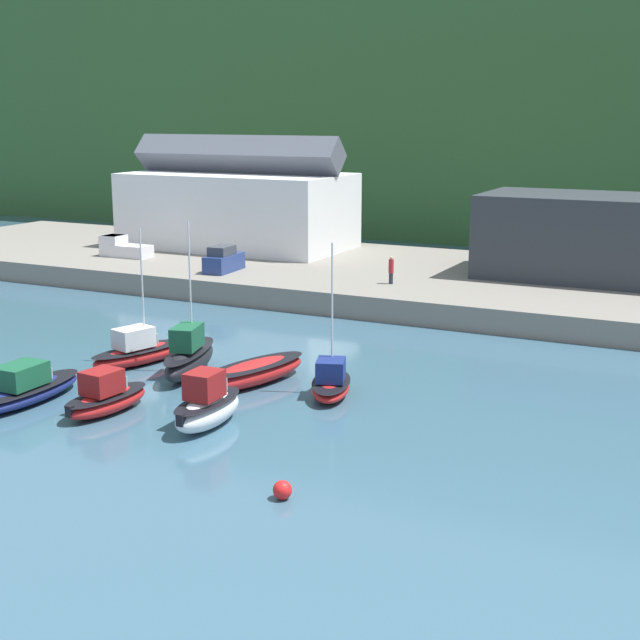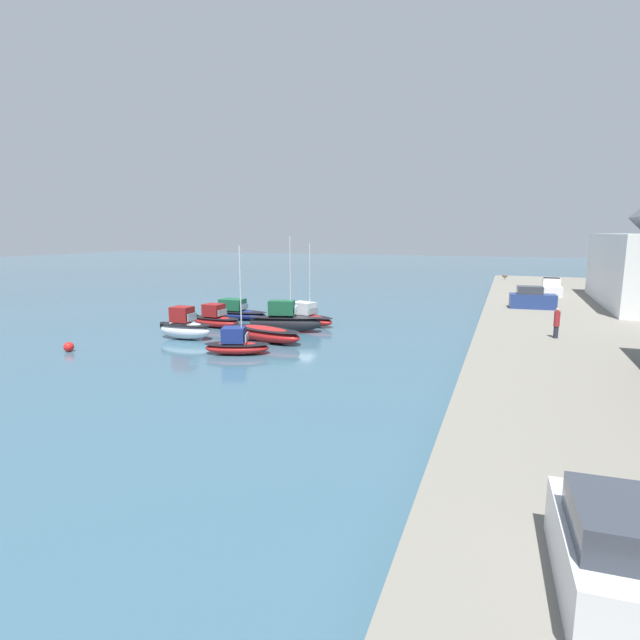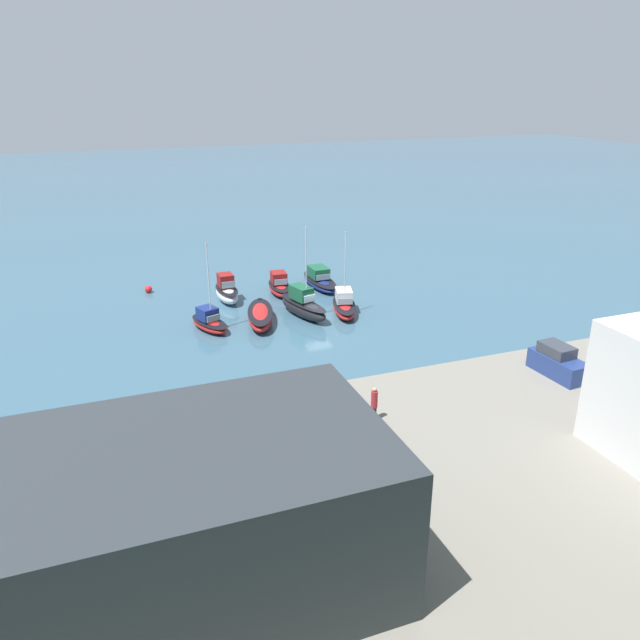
{
  "view_description": "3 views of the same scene",
  "coord_description": "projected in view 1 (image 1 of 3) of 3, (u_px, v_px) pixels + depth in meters",
  "views": [
    {
      "loc": [
        29.3,
        -41.44,
        14.53
      ],
      "look_at": [
        4.46,
        8.43,
        1.57
      ],
      "focal_mm": 50.0,
      "sensor_mm": 36.0,
      "label": 1
    },
    {
      "loc": [
        41.91,
        17.75,
        9.03
      ],
      "look_at": [
        3.14,
        3.12,
        1.75
      ],
      "focal_mm": 28.0,
      "sensor_mm": 36.0,
      "label": 2
    },
    {
      "loc": [
        18.89,
        50.71,
        20.97
      ],
      "look_at": [
        1.54,
        4.91,
        1.94
      ],
      "focal_mm": 35.0,
      "sensor_mm": 36.0,
      "label": 3
    }
  ],
  "objects": [
    {
      "name": "ground_plane",
      "position": [
        188.0,
        368.0,
        52.14
      ],
      "size": [
        320.0,
        320.0,
        0.0
      ],
      "primitive_type": "plane",
      "color": "#385B70"
    },
    {
      "name": "hillside_backdrop",
      "position": [
        533.0,
        98.0,
        119.56
      ],
      "size": [
        240.0,
        54.26,
        33.07
      ],
      "color": "#335B2D",
      "rests_on": "ground_plane"
    },
    {
      "name": "quay_promenade",
      "position": [
        375.0,
        276.0,
        76.42
      ],
      "size": [
        98.81,
        24.7,
        1.76
      ],
      "color": "gray",
      "rests_on": "ground_plane"
    },
    {
      "name": "harbor_clubhouse",
      "position": [
        238.0,
        206.0,
        86.28
      ],
      "size": [
        21.66,
        11.38,
        10.78
      ],
      "color": "white",
      "rests_on": "quay_promenade"
    },
    {
      "name": "yacht_club_building",
      "position": [
        610.0,
        238.0,
        69.46
      ],
      "size": [
        19.74,
        9.54,
        6.56
      ],
      "color": "#2D3338",
      "rests_on": "quay_promenade"
    },
    {
      "name": "moored_boat_0",
      "position": [
        138.0,
        351.0,
        52.65
      ],
      "size": [
        3.81,
        6.7,
        8.06
      ],
      "rotation": [
        0.0,
        0.0,
        -0.29
      ],
      "color": "red",
      "rests_on": "ground_plane"
    },
    {
      "name": "moored_boat_1",
      "position": [
        189.0,
        356.0,
        50.48
      ],
      "size": [
        3.6,
        7.01,
        8.72
      ],
      "rotation": [
        0.0,
        0.0,
        0.27
      ],
      "color": "black",
      "rests_on": "ground_plane"
    },
    {
      "name": "moored_boat_2",
      "position": [
        254.0,
        372.0,
        48.85
      ],
      "size": [
        4.12,
        7.7,
        1.28
      ],
      "rotation": [
        0.0,
        0.0,
        -0.26
      ],
      "color": "red",
      "rests_on": "ground_plane"
    },
    {
      "name": "moored_boat_3",
      "position": [
        331.0,
        382.0,
        46.77
      ],
      "size": [
        3.55,
        5.28,
        8.08
      ],
      "rotation": [
        0.0,
        0.0,
        0.35
      ],
      "color": "red",
      "rests_on": "ground_plane"
    },
    {
      "name": "moored_boat_4",
      "position": [
        26.0,
        389.0,
        45.66
      ],
      "size": [
        2.51,
        7.26,
        2.12
      ],
      "rotation": [
        0.0,
        0.0,
        0.01
      ],
      "color": "navy",
      "rests_on": "ground_plane"
    },
    {
      "name": "moored_boat_5",
      "position": [
        106.0,
        397.0,
        44.12
      ],
      "size": [
        2.55,
        5.34,
        2.24
      ],
      "rotation": [
        0.0,
        0.0,
        -0.09
      ],
      "color": "red",
      "rests_on": "ground_plane"
    },
    {
      "name": "moored_boat_6",
      "position": [
        207.0,
        406.0,
        42.05
      ],
      "size": [
        2.08,
        4.96,
        2.79
      ],
      "rotation": [
        0.0,
        0.0,
        0.03
      ],
      "color": "silver",
      "rests_on": "ground_plane"
    },
    {
      "name": "parked_car_1",
      "position": [
        224.0,
        260.0,
        73.5
      ],
      "size": [
        2.09,
        4.31,
        2.16
      ],
      "rotation": [
        0.0,
        0.0,
        0.07
      ],
      "color": "navy",
      "rests_on": "quay_promenade"
    },
    {
      "name": "pickup_truck_0",
      "position": [
        122.0,
        248.0,
        81.25
      ],
      "size": [
        4.75,
        2.04,
        1.9
      ],
      "rotation": [
        0.0,
        0.0,
        1.58
      ],
      "color": "silver",
      "rests_on": "quay_promenade"
    },
    {
      "name": "person_on_quay",
      "position": [
        391.0,
        270.0,
        68.08
      ],
      "size": [
        0.4,
        0.4,
        2.14
      ],
      "color": "#232838",
      "rests_on": "quay_promenade"
    },
    {
      "name": "mooring_buoy_0",
      "position": [
        282.0,
        490.0,
        34.29
      ],
      "size": [
        0.75,
        0.75,
        0.75
      ],
      "color": "red",
      "rests_on": "ground_plane"
    }
  ]
}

